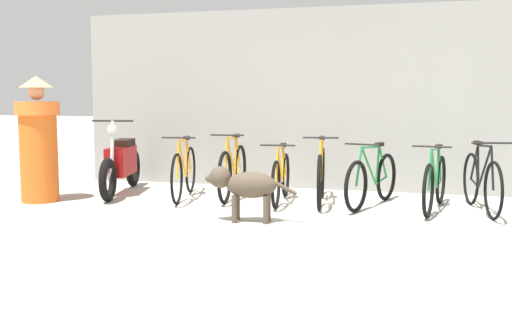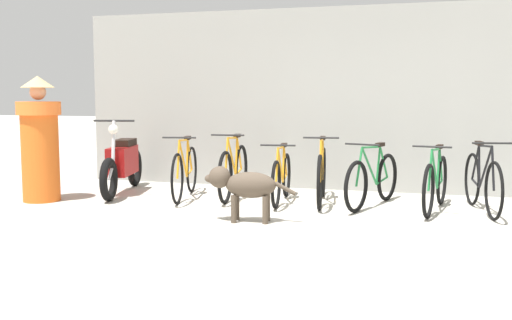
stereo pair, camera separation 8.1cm
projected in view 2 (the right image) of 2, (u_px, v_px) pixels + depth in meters
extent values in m
plane|color=#B7B2A5|center=(298.00, 232.00, 6.40)|extent=(60.00, 60.00, 0.00)
cube|color=gray|center=(341.00, 99.00, 9.14)|extent=(8.41, 0.20, 2.78)
torus|color=black|center=(177.00, 179.00, 7.97)|extent=(0.17, 0.68, 0.69)
torus|color=black|center=(192.00, 170.00, 8.96)|extent=(0.17, 0.68, 0.69)
cylinder|color=orange|center=(183.00, 159.00, 8.33)|extent=(0.13, 0.49, 0.57)
cylinder|color=orange|center=(187.00, 158.00, 8.61)|extent=(0.05, 0.13, 0.52)
cylinder|color=orange|center=(184.00, 140.00, 8.35)|extent=(0.14, 0.57, 0.06)
cylinder|color=orange|center=(189.00, 173.00, 8.77)|extent=(0.10, 0.38, 0.08)
cylinder|color=orange|center=(190.00, 155.00, 8.80)|extent=(0.09, 0.30, 0.48)
cylinder|color=orange|center=(178.00, 160.00, 8.01)|extent=(0.06, 0.18, 0.51)
cube|color=black|center=(188.00, 138.00, 8.63)|extent=(0.10, 0.19, 0.05)
cylinder|color=black|center=(179.00, 138.00, 8.06)|extent=(0.46, 0.12, 0.02)
torus|color=black|center=(225.00, 177.00, 8.00)|extent=(0.11, 0.72, 0.72)
torus|color=black|center=(241.00, 169.00, 8.95)|extent=(0.11, 0.72, 0.72)
cylinder|color=orange|center=(232.00, 157.00, 8.34)|extent=(0.07, 0.49, 0.59)
cylinder|color=orange|center=(236.00, 157.00, 8.62)|extent=(0.04, 0.13, 0.54)
cylinder|color=orange|center=(233.00, 138.00, 8.36)|extent=(0.08, 0.56, 0.06)
cylinder|color=orange|center=(238.00, 172.00, 8.78)|extent=(0.06, 0.37, 0.08)
cylinder|color=orange|center=(239.00, 153.00, 8.79)|extent=(0.05, 0.29, 0.50)
cylinder|color=orange|center=(226.00, 158.00, 8.04)|extent=(0.04, 0.17, 0.53)
cube|color=black|center=(237.00, 136.00, 8.63)|extent=(0.09, 0.19, 0.05)
cylinder|color=black|center=(228.00, 135.00, 8.08)|extent=(0.46, 0.06, 0.02)
torus|color=black|center=(276.00, 185.00, 7.66)|extent=(0.10, 0.63, 0.63)
torus|color=black|center=(286.00, 175.00, 8.59)|extent=(0.10, 0.63, 0.63)
cylinder|color=orange|center=(280.00, 166.00, 8.00)|extent=(0.07, 0.47, 0.52)
cylinder|color=orange|center=(283.00, 164.00, 8.27)|extent=(0.04, 0.12, 0.48)
cylinder|color=orange|center=(281.00, 148.00, 8.02)|extent=(0.08, 0.55, 0.06)
cylinder|color=orange|center=(285.00, 178.00, 8.42)|extent=(0.06, 0.36, 0.07)
cylinder|color=orange|center=(285.00, 161.00, 8.44)|extent=(0.05, 0.29, 0.44)
cylinder|color=orange|center=(277.00, 166.00, 7.71)|extent=(0.04, 0.17, 0.46)
cube|color=black|center=(284.00, 145.00, 8.29)|extent=(0.09, 0.19, 0.05)
cylinder|color=black|center=(278.00, 145.00, 7.75)|extent=(0.46, 0.07, 0.02)
torus|color=black|center=(320.00, 182.00, 7.58)|extent=(0.14, 0.71, 0.71)
torus|color=black|center=(323.00, 172.00, 8.59)|extent=(0.14, 0.71, 0.71)
cylinder|color=orange|center=(322.00, 161.00, 7.94)|extent=(0.10, 0.51, 0.59)
cylinder|color=orange|center=(322.00, 160.00, 8.24)|extent=(0.05, 0.13, 0.54)
cylinder|color=orange|center=(322.00, 140.00, 7.97)|extent=(0.11, 0.59, 0.06)
cylinder|color=orange|center=(323.00, 176.00, 8.40)|extent=(0.08, 0.39, 0.08)
cylinder|color=orange|center=(323.00, 156.00, 8.42)|extent=(0.07, 0.31, 0.49)
cylinder|color=orange|center=(320.00, 161.00, 7.63)|extent=(0.05, 0.18, 0.52)
cube|color=black|center=(323.00, 138.00, 8.26)|extent=(0.09, 0.19, 0.05)
cylinder|color=black|center=(321.00, 138.00, 7.67)|extent=(0.46, 0.09, 0.02)
torus|color=black|center=(356.00, 187.00, 7.40)|extent=(0.24, 0.64, 0.65)
torus|color=black|center=(387.00, 177.00, 8.25)|extent=(0.24, 0.64, 0.65)
cylinder|color=#1E7238|center=(369.00, 166.00, 7.71)|extent=(0.18, 0.50, 0.54)
cylinder|color=#1E7238|center=(378.00, 165.00, 7.96)|extent=(0.07, 0.13, 0.50)
cylinder|color=#1E7238|center=(371.00, 147.00, 7.72)|extent=(0.20, 0.58, 0.06)
cylinder|color=#1E7238|center=(382.00, 181.00, 8.10)|extent=(0.14, 0.38, 0.08)
cylinder|color=#1E7238|center=(384.00, 162.00, 8.11)|extent=(0.12, 0.30, 0.46)
cylinder|color=#1E7238|center=(359.00, 167.00, 7.44)|extent=(0.08, 0.18, 0.48)
cube|color=black|center=(380.00, 145.00, 7.97)|extent=(0.12, 0.19, 0.05)
cylinder|color=black|center=(362.00, 144.00, 7.47)|extent=(0.45, 0.16, 0.02)
torus|color=black|center=(428.00, 191.00, 7.07)|extent=(0.15, 0.65, 0.65)
torus|color=black|center=(442.00, 180.00, 7.96)|extent=(0.15, 0.65, 0.65)
cylinder|color=#1E7238|center=(435.00, 170.00, 7.39)|extent=(0.11, 0.49, 0.54)
cylinder|color=#1E7238|center=(438.00, 168.00, 7.65)|extent=(0.05, 0.13, 0.50)
cylinder|color=#1E7238|center=(436.00, 149.00, 7.41)|extent=(0.12, 0.57, 0.06)
cylinder|color=#1E7238|center=(439.00, 184.00, 7.79)|extent=(0.09, 0.38, 0.08)
cylinder|color=#1E7238|center=(441.00, 165.00, 7.81)|extent=(0.08, 0.30, 0.46)
cylinder|color=#1E7238|center=(430.00, 170.00, 7.11)|extent=(0.06, 0.18, 0.48)
cube|color=black|center=(440.00, 147.00, 7.66)|extent=(0.10, 0.19, 0.05)
cylinder|color=black|center=(432.00, 147.00, 7.15)|extent=(0.46, 0.10, 0.02)
torus|color=black|center=(494.00, 191.00, 6.94)|extent=(0.16, 0.69, 0.70)
torus|color=black|center=(472.00, 179.00, 7.91)|extent=(0.16, 0.69, 0.70)
cylinder|color=black|center=(486.00, 168.00, 7.29)|extent=(0.12, 0.48, 0.57)
cylinder|color=black|center=(479.00, 166.00, 7.57)|extent=(0.05, 0.13, 0.53)
cylinder|color=black|center=(485.00, 146.00, 7.31)|extent=(0.13, 0.56, 0.06)
cylinder|color=black|center=(476.00, 183.00, 7.73)|extent=(0.10, 0.37, 0.08)
cylinder|color=black|center=(476.00, 163.00, 7.75)|extent=(0.08, 0.29, 0.48)
cylinder|color=black|center=(493.00, 169.00, 6.99)|extent=(0.06, 0.18, 0.51)
cube|color=black|center=(479.00, 143.00, 7.59)|extent=(0.10, 0.19, 0.05)
cylinder|color=black|center=(492.00, 143.00, 7.03)|extent=(0.46, 0.11, 0.02)
torus|color=black|center=(109.00, 180.00, 8.19)|extent=(0.24, 0.61, 0.60)
torus|color=black|center=(135.00, 167.00, 9.58)|extent=(0.24, 0.61, 0.60)
cube|color=maroon|center=(122.00, 161.00, 8.87)|extent=(0.46, 0.85, 0.41)
cube|color=black|center=(125.00, 143.00, 8.98)|extent=(0.35, 0.56, 0.10)
cylinder|color=silver|center=(113.00, 142.00, 8.40)|extent=(0.08, 0.16, 0.62)
cylinder|color=silver|center=(111.00, 172.00, 8.29)|extent=(0.09, 0.24, 0.22)
cylinder|color=black|center=(114.00, 121.00, 8.42)|extent=(0.57, 0.16, 0.03)
sphere|color=silver|center=(113.00, 129.00, 8.40)|extent=(0.17, 0.17, 0.14)
ellipsoid|color=#4C3F33|center=(251.00, 185.00, 6.85)|extent=(0.62, 0.37, 0.30)
cylinder|color=#4C3F33|center=(234.00, 209.00, 6.83)|extent=(0.07, 0.07, 0.32)
cylinder|color=#4C3F33|center=(237.00, 206.00, 6.99)|extent=(0.07, 0.07, 0.32)
cylinder|color=#4C3F33|center=(265.00, 210.00, 6.77)|extent=(0.07, 0.07, 0.32)
cylinder|color=#4C3F33|center=(267.00, 207.00, 6.93)|extent=(0.07, 0.07, 0.32)
sphere|color=#4C3F33|center=(220.00, 177.00, 6.90)|extent=(0.28, 0.28, 0.25)
ellipsoid|color=#4C3F33|center=(211.00, 179.00, 6.92)|extent=(0.15, 0.12, 0.10)
cylinder|color=#4C3F33|center=(285.00, 188.00, 6.79)|extent=(0.26, 0.08, 0.16)
cylinder|color=orange|center=(40.00, 152.00, 8.20)|extent=(0.64, 0.64, 1.37)
cylinder|color=orange|center=(38.00, 108.00, 8.13)|extent=(0.76, 0.76, 0.18)
sphere|color=tan|center=(38.00, 92.00, 8.11)|extent=(0.28, 0.28, 0.22)
cone|color=tan|center=(37.00, 82.00, 8.09)|extent=(0.58, 0.58, 0.16)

